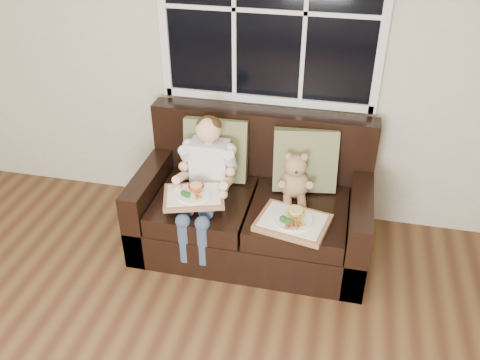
% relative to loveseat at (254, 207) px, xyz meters
% --- Properties ---
extents(window_back, '(1.62, 0.04, 1.37)m').
position_rel_loveseat_xyz_m(window_back, '(0.00, 0.46, 1.34)').
color(window_back, black).
rests_on(window_back, room_walls).
extents(loveseat, '(1.70, 0.92, 0.96)m').
position_rel_loveseat_xyz_m(loveseat, '(0.00, 0.00, 0.00)').
color(loveseat, black).
rests_on(loveseat, ground).
extents(pillow_left, '(0.49, 0.25, 0.49)m').
position_rel_loveseat_xyz_m(pillow_left, '(-0.33, 0.15, 0.38)').
color(pillow_left, olive).
rests_on(pillow_left, loveseat).
extents(pillow_right, '(0.49, 0.28, 0.48)m').
position_rel_loveseat_xyz_m(pillow_right, '(0.35, 0.15, 0.37)').
color(pillow_right, olive).
rests_on(pillow_right, loveseat).
extents(child, '(0.40, 0.60, 0.90)m').
position_rel_loveseat_xyz_m(child, '(-0.33, -0.12, 0.34)').
color(child, silver).
rests_on(child, loveseat).
extents(teddy_bear, '(0.24, 0.29, 0.37)m').
position_rel_loveseat_xyz_m(teddy_bear, '(0.29, 0.01, 0.29)').
color(teddy_bear, '#AB7E5A').
rests_on(teddy_bear, loveseat).
extents(tray_left, '(0.49, 0.42, 0.09)m').
position_rel_loveseat_xyz_m(tray_left, '(-0.36, -0.31, 0.26)').
color(tray_left, '#906341').
rests_on(tray_left, child).
extents(tray_right, '(0.53, 0.44, 0.11)m').
position_rel_loveseat_xyz_m(tray_right, '(0.33, -0.33, 0.17)').
color(tray_right, '#906341').
rests_on(tray_right, loveseat).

